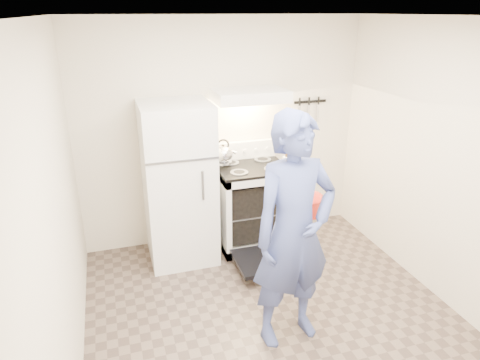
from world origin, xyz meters
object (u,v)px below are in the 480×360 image
object	(u,v)px
stove_body	(251,207)
person	(294,233)
refrigerator	(179,184)
tea_kettle	(223,153)
dutch_oven	(305,205)

from	to	relation	value
stove_body	person	xyz separation A→B (m)	(-0.18, -1.53, 0.49)
stove_body	refrigerator	bearing A→B (deg)	-178.23
stove_body	tea_kettle	bearing A→B (deg)	164.42
stove_body	dutch_oven	distance (m)	1.26
stove_body	tea_kettle	world-z (taller)	tea_kettle
refrigerator	dutch_oven	bearing A→B (deg)	-51.01
tea_kettle	dutch_oven	size ratio (longest dim) A/B	0.81
person	stove_body	bearing A→B (deg)	75.70
stove_body	dutch_oven	world-z (taller)	dutch_oven
dutch_oven	refrigerator	bearing A→B (deg)	128.99
refrigerator	stove_body	world-z (taller)	refrigerator
tea_kettle	dutch_oven	xyz separation A→B (m)	(0.39, -1.23, -0.12)
refrigerator	dutch_oven	xyz separation A→B (m)	(0.91, -1.12, 0.13)
person	refrigerator	bearing A→B (deg)	105.11
refrigerator	dutch_oven	distance (m)	1.45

